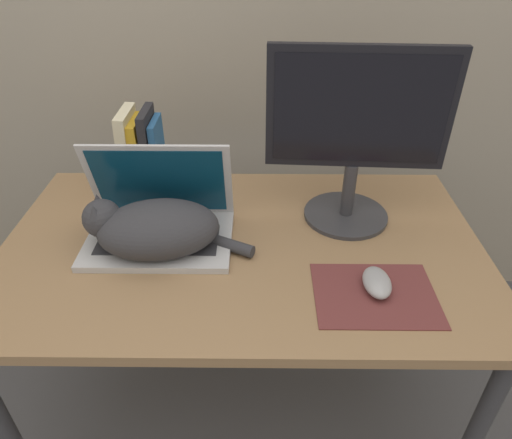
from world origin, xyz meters
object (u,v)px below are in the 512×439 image
object	(u,v)px
cat	(154,228)
book_row	(141,152)
laptop	(160,222)
webcam	(207,169)
external_monitor	(357,132)
computer_mouse	(377,282)

from	to	relation	value
cat	book_row	bearing A→B (deg)	106.22
laptop	cat	world-z (taller)	laptop
book_row	webcam	xyz separation A→B (m)	(0.19, 0.03, -0.07)
book_row	cat	bearing A→B (deg)	-73.78
cat	external_monitor	distance (m)	0.57
cat	external_monitor	size ratio (longest dim) A/B	0.90
external_monitor	computer_mouse	xyz separation A→B (m)	(0.02, -0.30, -0.24)
laptop	computer_mouse	size ratio (longest dim) A/B	3.58
external_monitor	laptop	bearing A→B (deg)	-168.71
book_row	external_monitor	bearing A→B (deg)	-15.51
laptop	cat	bearing A→B (deg)	-91.05
external_monitor	book_row	size ratio (longest dim) A/B	1.89
computer_mouse	webcam	world-z (taller)	webcam
laptop	webcam	xyz separation A→B (m)	(0.09, 0.30, -0.00)
laptop	cat	distance (m)	0.07
laptop	external_monitor	xyz separation A→B (m)	(0.51, 0.10, 0.21)
laptop	cat	xyz separation A→B (m)	(-0.00, -0.06, 0.02)
cat	book_row	xyz separation A→B (m)	(-0.10, 0.33, 0.05)
external_monitor	computer_mouse	bearing A→B (deg)	-85.26
computer_mouse	book_row	bearing A→B (deg)	143.38
webcam	computer_mouse	bearing A→B (deg)	-48.43
cat	external_monitor	world-z (taller)	external_monitor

